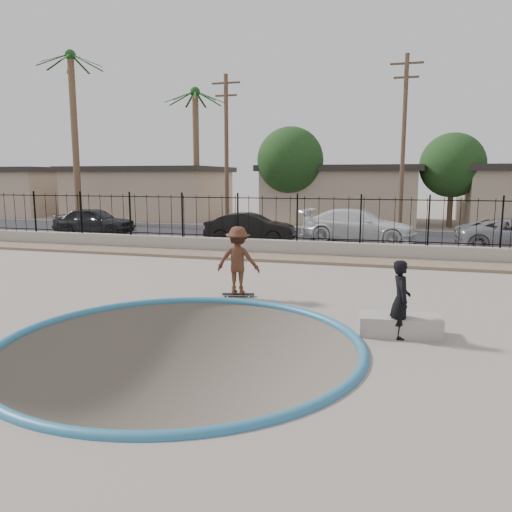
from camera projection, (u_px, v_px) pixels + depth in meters
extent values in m
cube|color=gray|center=(304.00, 274.00, 22.00)|extent=(120.00, 120.00, 2.20)
torus|color=teal|center=(181.00, 345.00, 9.48)|extent=(7.04, 7.04, 0.20)
cube|color=#927B5F|center=(291.00, 258.00, 19.16)|extent=(42.00, 1.60, 0.11)
cube|color=gray|center=(297.00, 248.00, 20.17)|extent=(42.00, 0.45, 0.60)
cube|color=black|center=(297.00, 238.00, 20.10)|extent=(40.00, 0.04, 0.03)
cube|color=black|center=(297.00, 199.00, 19.85)|extent=(40.00, 0.04, 0.04)
cube|color=black|center=(321.00, 236.00, 26.58)|extent=(90.00, 8.00, 0.04)
cube|color=tan|center=(14.00, 193.00, 42.88)|extent=(10.00, 8.00, 3.50)
cube|color=#2C2723|center=(12.00, 170.00, 42.57)|extent=(10.60, 8.60, 0.40)
cube|color=tan|center=(150.00, 195.00, 39.37)|extent=(11.00, 8.00, 3.50)
cube|color=#2C2723|center=(150.00, 169.00, 39.06)|extent=(11.60, 8.60, 0.40)
cube|color=tan|center=(342.00, 197.00, 35.33)|extent=(10.00, 8.00, 3.50)
cube|color=#2C2723|center=(342.00, 169.00, 35.02)|extent=(10.60, 8.60, 0.40)
cylinder|color=brown|center=(75.00, 141.00, 33.15)|extent=(0.44, 0.44, 11.00)
sphere|color=#1B4718|center=(70.00, 55.00, 32.28)|extent=(0.70, 0.70, 0.70)
cylinder|color=brown|center=(196.00, 157.00, 35.21)|extent=(0.44, 0.44, 9.00)
sphere|color=#1B4718|center=(195.00, 92.00, 34.51)|extent=(0.70, 0.70, 0.70)
cylinder|color=#473323|center=(227.00, 154.00, 29.39)|extent=(0.24, 0.24, 9.00)
cube|color=#473323|center=(226.00, 83.00, 28.75)|extent=(1.70, 0.10, 0.10)
cube|color=#473323|center=(226.00, 96.00, 28.86)|extent=(1.30, 0.10, 0.10)
cylinder|color=#473323|center=(403.00, 146.00, 26.65)|extent=(0.24, 0.24, 9.50)
cube|color=#473323|center=(407.00, 63.00, 25.98)|extent=(1.70, 0.10, 0.10)
cube|color=#473323|center=(406.00, 77.00, 26.09)|extent=(1.30, 0.10, 0.10)
cylinder|color=#473323|center=(290.00, 202.00, 32.85)|extent=(0.34, 0.34, 3.00)
sphere|color=#143311|center=(290.00, 160.00, 32.42)|extent=(4.32, 4.32, 4.32)
cylinder|color=#473323|center=(450.00, 205.00, 31.12)|extent=(0.34, 0.34, 2.75)
sphere|color=#143311|center=(452.00, 165.00, 30.73)|extent=(3.96, 3.96, 3.96)
imported|color=brown|center=(238.00, 264.00, 13.18)|extent=(1.18, 0.72, 1.78)
cube|color=black|center=(238.00, 294.00, 13.31)|extent=(0.88, 0.41, 0.02)
cylinder|color=silver|center=(227.00, 296.00, 13.25)|extent=(0.06, 0.04, 0.06)
cylinder|color=silver|center=(228.00, 295.00, 13.40)|extent=(0.06, 0.04, 0.06)
cylinder|color=silver|center=(249.00, 296.00, 13.23)|extent=(0.06, 0.04, 0.06)
cylinder|color=silver|center=(249.00, 295.00, 13.38)|extent=(0.06, 0.04, 0.06)
imported|color=black|center=(401.00, 299.00, 9.82)|extent=(0.47, 0.63, 1.56)
cube|color=#9F958D|center=(399.00, 325.00, 10.09)|extent=(1.67, 0.88, 0.40)
imported|color=black|center=(94.00, 221.00, 27.12)|extent=(4.46, 2.10, 1.48)
imported|color=black|center=(250.00, 228.00, 23.82)|extent=(4.37, 1.80, 1.41)
imported|color=white|center=(358.00, 226.00, 23.99)|extent=(5.64, 2.74, 1.58)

